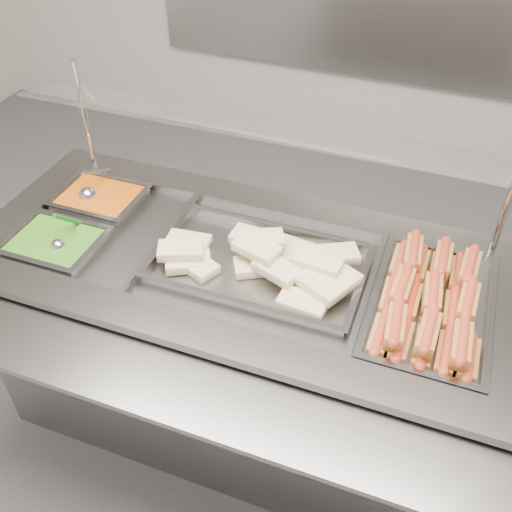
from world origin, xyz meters
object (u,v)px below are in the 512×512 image
at_px(pan_hotdogs, 429,314).
at_px(serving_spoon, 60,241).
at_px(pan_wraps, 259,268).
at_px(ladle, 88,194).
at_px(steam_counter, 244,345).
at_px(sneeze_guard, 265,130).

xyz_separation_m(pan_hotdogs, serving_spoon, (-1.17, -0.18, 0.05)).
bearing_deg(pan_wraps, pan_hotdogs, 1.72).
relative_size(pan_hotdogs, ladle, 2.82).
relative_size(ladle, serving_spoon, 1.16).
height_order(pan_wraps, serving_spoon, serving_spoon).
relative_size(pan_hotdogs, pan_wraps, 0.81).
distance_m(steam_counter, pan_hotdogs, 0.71).
height_order(ladle, serving_spoon, serving_spoon).
bearing_deg(serving_spoon, pan_wraps, 14.24).
distance_m(pan_hotdogs, serving_spoon, 1.18).
bearing_deg(ladle, steam_counter, -9.08).
bearing_deg(steam_counter, pan_hotdogs, 1.72).
distance_m(pan_wraps, serving_spoon, 0.65).
xyz_separation_m(steam_counter, sneeze_guard, (-0.01, 0.21, 0.77)).
xyz_separation_m(pan_wraps, ladle, (-0.71, 0.10, 0.03)).
distance_m(steam_counter, pan_wraps, 0.40).
relative_size(steam_counter, ladle, 9.60).
relative_size(steam_counter, pan_hotdogs, 3.40).
bearing_deg(ladle, sneeze_guard, 9.04).
bearing_deg(pan_wraps, ladle, 171.77).
bearing_deg(steam_counter, sneeze_guard, 91.72).
relative_size(pan_hotdogs, serving_spoon, 3.28).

